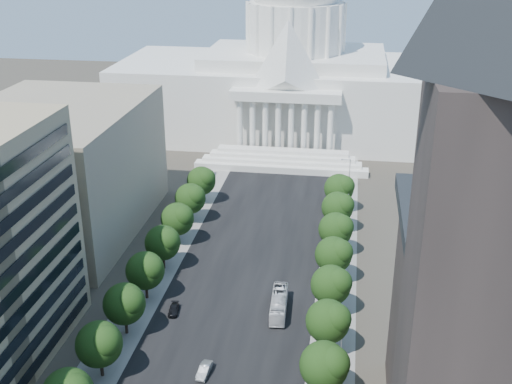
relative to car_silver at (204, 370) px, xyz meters
The scene contains 26 objects.
road_asphalt 39.24m from the car_silver, 87.81° to the left, with size 30.00×260.00×0.01m, color black.
sidewalk_left 42.94m from the car_silver, 114.05° to the left, with size 8.00×260.00×0.02m, color gray.
sidewalk_right 44.25m from the car_silver, 62.40° to the left, with size 8.00×260.00×0.02m, color gray.
capitol 135.48m from the car_silver, 89.36° to the left, with size 120.00×56.00×73.00m.
office_block_left_far 69.18m from the car_silver, 133.38° to the left, with size 38.00×52.00×30.00m, color gray.
tree_l_d 17.38m from the car_silver, 169.53° to the right, with size 7.79×7.60×9.97m.
tree_l_e 19.35m from the car_silver, 150.85° to the left, with size 7.79×7.60×9.97m.
tree_l_f 27.11m from the car_silver, 127.56° to the left, with size 7.79×7.60×9.97m.
tree_l_g 37.19m from the car_silver, 116.08° to the left, with size 7.79×7.60×9.97m.
tree_l_h 48.16m from the car_silver, 109.75° to the left, with size 7.79×7.60×9.97m.
tree_l_i 59.53m from the car_silver, 105.83° to the left, with size 7.79×7.60×9.97m.
tree_l_j 71.11m from the car_silver, 103.18° to the left, with size 7.79×7.60×9.97m.
tree_r_d 20.85m from the car_silver, ahead, with size 7.79×7.60×9.97m.
tree_r_e 22.52m from the car_silver, 24.43° to the left, with size 7.79×7.60×9.97m.
tree_r_f 29.45m from the car_silver, 46.65° to the left, with size 7.79×7.60×9.97m.
tree_r_g 38.93m from the car_silver, 59.00° to the left, with size 7.79×7.60×9.97m.
tree_r_h 49.52m from the car_silver, 66.21° to the left, with size 7.79×7.60×9.97m.
tree_r_i 60.63m from the car_silver, 70.81° to the left, with size 7.79×7.60×9.97m.
tree_r_j 72.03m from the car_silver, 73.96° to the left, with size 7.79×7.60×9.97m.
streetlight_c 23.84m from the car_silver, 23.27° to the left, with size 2.61×0.44×9.00m.
streetlight_d 40.66m from the car_silver, 57.96° to the left, with size 2.61×0.44×9.00m.
streetlight_e 63.16m from the car_silver, 70.12° to the left, with size 2.61×0.44×9.00m.
streetlight_f 87.03m from the car_silver, 75.74° to the left, with size 2.61×0.44×9.00m.
car_silver is the anchor object (origin of this frame).
car_dark_b 19.50m from the car_silver, 120.31° to the left, with size 1.81×4.45×1.29m, color black.
city_bus 22.60m from the car_silver, 63.95° to the left, with size 2.84×12.15×3.38m, color silver.
Camera 1 is at (19.75, -32.73, 68.24)m, focal length 45.00 mm.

